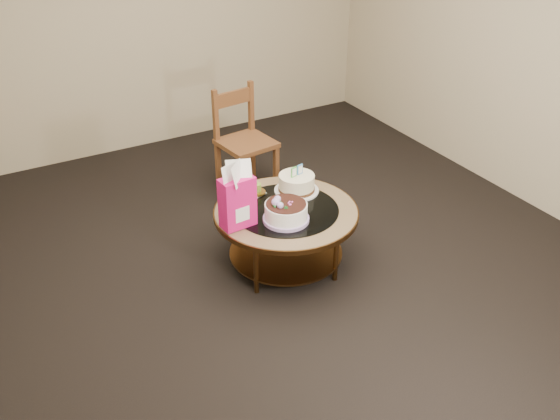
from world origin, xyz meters
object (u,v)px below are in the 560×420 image
coffee_table (286,219)px  gift_bag (237,196)px  dining_chair (244,140)px  decorated_cake (286,213)px  cream_cake (297,184)px

coffee_table → gift_bag: gift_bag is taller
coffee_table → dining_chair: 1.19m
decorated_cake → cream_cake: size_ratio=0.97×
cream_cake → dining_chair: 0.98m
dining_chair → cream_cake: bearing=-101.0°
cream_cake → decorated_cake: bearing=-145.1°
decorated_cake → gift_bag: bearing=160.7°
dining_chair → coffee_table: bearing=-109.8°
coffee_table → cream_cake: size_ratio=3.12×
coffee_table → decorated_cake: 0.21m
coffee_table → cream_cake: cream_cake is taller
cream_cake → dining_chair: bearing=72.5°
coffee_table → cream_cake: 0.31m
decorated_cake → dining_chair: dining_chair is taller
decorated_cake → gift_bag: (-0.31, 0.11, 0.17)m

